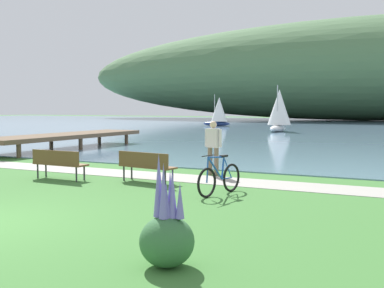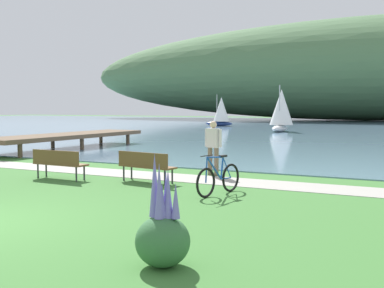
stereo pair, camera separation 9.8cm
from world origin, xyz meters
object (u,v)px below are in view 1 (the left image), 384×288
sailboat_mid_bay (279,110)px  person_at_shoreline (213,144)px  park_bench_near_camera (146,164)px  sailboat_nearest_to_shore (219,111)px  bicycle_leaning_near_bench (219,179)px  park_bench_further_along (59,162)px

sailboat_mid_bay → person_at_shoreline: bearing=-77.9°
park_bench_near_camera → sailboat_nearest_to_shore: (-14.34, 38.30, 1.20)m
park_bench_near_camera → sailboat_nearest_to_shore: 40.92m
park_bench_near_camera → bicycle_leaning_near_bench: (2.63, -0.83, -0.12)m
park_bench_further_along → sailboat_mid_bay: size_ratio=0.45×
park_bench_further_along → sailboat_nearest_to_shore: size_ratio=0.51×
park_bench_further_along → person_at_shoreline: person_at_shoreline is taller
person_at_shoreline → bicycle_leaning_near_bench: bearing=-63.3°
sailboat_mid_bay → bicycle_leaning_near_bench: bearing=-76.3°
park_bench_near_camera → bicycle_leaning_near_bench: bicycle_leaning_near_bench is taller
bicycle_leaning_near_bench → sailboat_nearest_to_shore: (-16.97, 39.14, 1.32)m
bicycle_leaning_near_bench → person_at_shoreline: size_ratio=1.02×
park_bench_further_along → sailboat_mid_bay: (-2.02, 29.75, 1.41)m
bicycle_leaning_near_bench → sailboat_mid_bay: sailboat_mid_bay is taller
park_bench_further_along → sailboat_nearest_to_shore: sailboat_nearest_to_shore is taller
park_bench_further_along → sailboat_mid_bay: bearing=93.9°
sailboat_nearest_to_shore → park_bench_further_along: bearing=-73.3°
park_bench_further_along → person_at_shoreline: bearing=37.3°
sailboat_nearest_to_shore → person_at_shoreline: bearing=-66.8°
park_bench_further_along → person_at_shoreline: size_ratio=1.06×
park_bench_near_camera → park_bench_further_along: bearing=-166.1°
bicycle_leaning_near_bench → sailboat_mid_bay: bearing=103.7°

